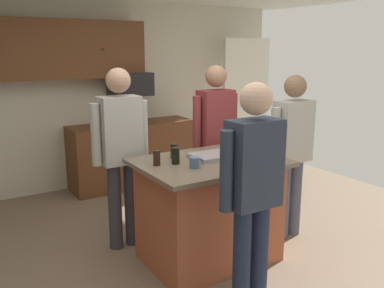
% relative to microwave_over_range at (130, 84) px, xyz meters
% --- Properties ---
extents(floor, '(7.04, 7.04, 0.00)m').
position_rel_microwave_over_range_xyz_m(floor, '(-0.60, -2.50, -1.45)').
color(floor, '#7F6B56').
rests_on(floor, ground).
extents(back_wall, '(6.40, 0.10, 2.60)m').
position_rel_microwave_over_range_xyz_m(back_wall, '(-0.60, 0.30, -0.15)').
color(back_wall, beige).
rests_on(back_wall, ground).
extents(french_door_window_panel, '(0.90, 0.06, 2.00)m').
position_rel_microwave_over_range_xyz_m(french_door_window_panel, '(2.00, -0.10, -0.35)').
color(french_door_window_panel, white).
rests_on(french_door_window_panel, ground).
extents(cabinet_run_upper, '(2.40, 0.38, 0.75)m').
position_rel_microwave_over_range_xyz_m(cabinet_run_upper, '(-1.00, 0.10, 0.48)').
color(cabinet_run_upper, brown).
extents(cabinet_run_lower, '(1.80, 0.63, 0.90)m').
position_rel_microwave_over_range_xyz_m(cabinet_run_lower, '(0.00, -0.02, -1.00)').
color(cabinet_run_lower, brown).
rests_on(cabinet_run_lower, ground).
extents(microwave_over_range, '(0.56, 0.40, 0.32)m').
position_rel_microwave_over_range_xyz_m(microwave_over_range, '(0.00, 0.00, 0.00)').
color(microwave_over_range, black).
extents(kitchen_island, '(1.28, 0.94, 0.96)m').
position_rel_microwave_over_range_xyz_m(kitchen_island, '(-0.32, -2.46, -0.96)').
color(kitchen_island, '#AD5638').
rests_on(kitchen_island, ground).
extents(person_elder_center, '(0.57, 0.23, 1.76)m').
position_rel_microwave_over_range_xyz_m(person_elder_center, '(-0.89, -1.79, -0.42)').
color(person_elder_center, '#383842').
rests_on(person_elder_center, ground).
extents(person_host_foreground, '(0.57, 0.23, 1.76)m').
position_rel_microwave_over_range_xyz_m(person_host_foreground, '(0.22, -1.77, -0.42)').
color(person_host_foreground, '#383842').
rests_on(person_host_foreground, ground).
extents(person_guest_by_door, '(0.57, 0.23, 1.71)m').
position_rel_microwave_over_range_xyz_m(person_guest_by_door, '(-0.50, -3.27, -0.46)').
color(person_guest_by_door, '#232D4C').
rests_on(person_guest_by_door, ground).
extents(person_guest_right, '(0.57, 0.22, 1.68)m').
position_rel_microwave_over_range_xyz_m(person_guest_right, '(0.67, -2.49, -0.48)').
color(person_guest_right, '#4C5166').
rests_on(person_guest_right, ground).
extents(glass_dark_ale, '(0.07, 0.07, 0.14)m').
position_rel_microwave_over_range_xyz_m(glass_dark_ale, '(-0.56, -2.23, -0.42)').
color(glass_dark_ale, black).
rests_on(glass_dark_ale, kitchen_island).
extents(tumbler_amber, '(0.06, 0.06, 0.14)m').
position_rel_microwave_over_range_xyz_m(tumbler_amber, '(0.16, -2.67, -0.42)').
color(tumbler_amber, black).
rests_on(tumbler_amber, kitchen_island).
extents(glass_short_whisky, '(0.07, 0.07, 0.15)m').
position_rel_microwave_over_range_xyz_m(glass_short_whisky, '(-0.64, -2.40, -0.42)').
color(glass_short_whisky, black).
rests_on(glass_short_whisky, kitchen_island).
extents(glass_stout_tall, '(0.06, 0.06, 0.13)m').
position_rel_microwave_over_range_xyz_m(glass_stout_tall, '(-0.80, -2.36, -0.43)').
color(glass_stout_tall, '#321E15').
rests_on(glass_stout_tall, kitchen_island).
extents(mug_blue_stoneware, '(0.13, 0.08, 0.09)m').
position_rel_microwave_over_range_xyz_m(mug_blue_stoneware, '(-0.57, -2.60, -0.44)').
color(mug_blue_stoneware, '#4C6B99').
rests_on(mug_blue_stoneware, kitchen_island).
extents(mug_ceramic_white, '(0.12, 0.08, 0.10)m').
position_rel_microwave_over_range_xyz_m(mug_ceramic_white, '(0.05, -2.29, -0.44)').
color(mug_ceramic_white, white).
rests_on(mug_ceramic_white, kitchen_island).
extents(glass_pilsner, '(0.06, 0.06, 0.14)m').
position_rel_microwave_over_range_xyz_m(glass_pilsner, '(-0.10, -2.77, -0.42)').
color(glass_pilsner, black).
rests_on(glass_pilsner, kitchen_island).
extents(serving_tray, '(0.44, 0.30, 0.04)m').
position_rel_microwave_over_range_xyz_m(serving_tray, '(-0.23, -2.41, -0.47)').
color(serving_tray, '#B7B7BC').
rests_on(serving_tray, kitchen_island).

